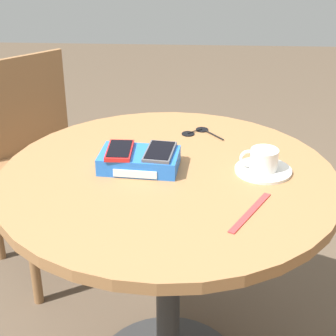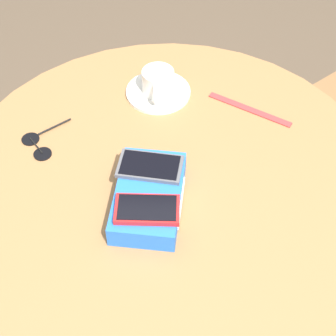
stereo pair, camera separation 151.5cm
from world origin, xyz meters
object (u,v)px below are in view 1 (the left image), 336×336
at_px(coffee_cup, 263,159).
at_px(lanyard_strap, 250,212).
at_px(phone_box, 139,161).
at_px(sunglasses, 197,132).
at_px(saucer, 263,170).
at_px(round_table, 168,222).
at_px(chair_far_side, 41,163).
at_px(phone_gray, 160,152).
at_px(phone_red, 120,150).

bearing_deg(coffee_cup, lanyard_strap, -102.94).
bearing_deg(phone_box, sunglasses, 57.69).
bearing_deg(saucer, coffee_cup, 174.54).
bearing_deg(round_table, sunglasses, 74.70).
height_order(phone_box, chair_far_side, chair_far_side).
distance_m(phone_gray, coffee_cup, 0.27).
bearing_deg(coffee_cup, phone_box, 179.33).
height_order(saucer, sunglasses, saucer).
relative_size(sunglasses, chair_far_side, 0.15).
bearing_deg(chair_far_side, saucer, -36.85).
distance_m(saucer, coffee_cup, 0.03).
bearing_deg(lanyard_strap, saucer, 76.38).
bearing_deg(round_table, coffee_cup, 7.06).
relative_size(phone_box, sunglasses, 1.72).
bearing_deg(sunglasses, phone_red, -130.05).
height_order(sunglasses, chair_far_side, chair_far_side).
bearing_deg(phone_box, saucer, -0.71).
xyz_separation_m(phone_gray, saucer, (0.27, -0.00, -0.05)).
xyz_separation_m(phone_red, lanyard_strap, (0.33, -0.21, -0.05)).
distance_m(round_table, phone_gray, 0.20).
relative_size(phone_red, coffee_cup, 1.17).
distance_m(phone_box, sunglasses, 0.29).
xyz_separation_m(phone_box, phone_red, (-0.05, -0.00, 0.03)).
xyz_separation_m(round_table, coffee_cup, (0.25, 0.03, 0.18)).
bearing_deg(sunglasses, saucer, -54.99).
height_order(coffee_cup, lanyard_strap, coffee_cup).
distance_m(round_table, lanyard_strap, 0.31).
relative_size(phone_box, phone_red, 1.83).
distance_m(sunglasses, chair_far_side, 0.73).
height_order(phone_box, phone_red, phone_red).
bearing_deg(chair_far_side, phone_red, -55.84).
height_order(round_table, sunglasses, sunglasses).
height_order(phone_red, coffee_cup, coffee_cup).
height_order(phone_gray, chair_far_side, chair_far_side).
xyz_separation_m(phone_red, phone_gray, (0.11, 0.00, -0.00)).
distance_m(saucer, lanyard_strap, 0.22).
bearing_deg(saucer, chair_far_side, 143.15).
bearing_deg(phone_red, lanyard_strap, -32.90).
height_order(round_table, phone_box, phone_box).
bearing_deg(sunglasses, coffee_cup, -55.36).
height_order(phone_box, sunglasses, phone_box).
height_order(phone_gray, coffee_cup, coffee_cup).
xyz_separation_m(round_table, lanyard_strap, (0.20, -0.18, 0.15)).
height_order(saucer, lanyard_strap, saucer).
distance_m(saucer, chair_far_side, 1.00).
bearing_deg(phone_box, round_table, -23.79).
distance_m(phone_red, sunglasses, 0.32).
relative_size(phone_box, chair_far_side, 0.26).
height_order(phone_box, coffee_cup, coffee_cup).
bearing_deg(phone_box, phone_red, -179.36).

